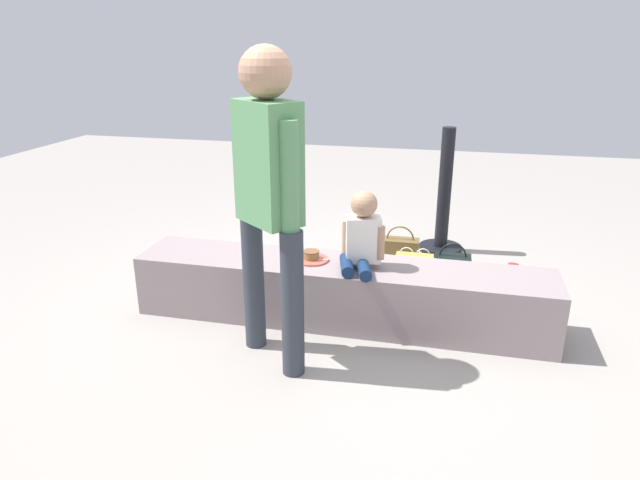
% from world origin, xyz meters
% --- Properties ---
extents(ground_plane, '(12.00, 12.00, 0.00)m').
position_xyz_m(ground_plane, '(0.00, 0.00, 0.00)').
color(ground_plane, '#9A938C').
extents(concrete_ledge, '(2.64, 0.46, 0.39)m').
position_xyz_m(concrete_ledge, '(0.00, 0.00, 0.20)').
color(concrete_ledge, gray).
rests_on(concrete_ledge, ground_plane).
extents(child_seated, '(0.29, 0.34, 0.48)m').
position_xyz_m(child_seated, '(0.13, -0.03, 0.61)').
color(child_seated, navy).
rests_on(child_seated, concrete_ledge).
extents(adult_standing, '(0.42, 0.38, 1.71)m').
position_xyz_m(adult_standing, '(-0.28, -0.54, 1.03)').
color(adult_standing, '#2E343E').
rests_on(adult_standing, ground_plane).
extents(cake_plate, '(0.22, 0.22, 0.07)m').
position_xyz_m(cake_plate, '(-0.20, 0.01, 0.41)').
color(cake_plate, '#E0594C').
rests_on(cake_plate, concrete_ledge).
extents(gift_bag, '(0.25, 0.08, 0.39)m').
position_xyz_m(gift_bag, '(0.43, 0.41, 0.17)').
color(gift_bag, gold).
rests_on(gift_bag, ground_plane).
extents(railing_post, '(0.36, 0.36, 1.05)m').
position_xyz_m(railing_post, '(0.59, 1.44, 0.39)').
color(railing_post, black).
rests_on(railing_post, ground_plane).
extents(water_bottle_near_gift, '(0.06, 0.06, 0.22)m').
position_xyz_m(water_bottle_near_gift, '(-0.16, 0.38, 0.10)').
color(water_bottle_near_gift, silver).
rests_on(water_bottle_near_gift, ground_plane).
extents(party_cup_red, '(0.08, 0.08, 0.10)m').
position_xyz_m(party_cup_red, '(1.15, 0.98, 0.05)').
color(party_cup_red, red).
rests_on(party_cup_red, ground_plane).
extents(cake_box_white, '(0.41, 0.38, 0.12)m').
position_xyz_m(cake_box_white, '(-1.18, 0.55, 0.06)').
color(cake_box_white, white).
rests_on(cake_box_white, ground_plane).
extents(handbag_black_leather, '(0.26, 0.15, 0.34)m').
position_xyz_m(handbag_black_leather, '(0.69, 0.68, 0.13)').
color(handbag_black_leather, black).
rests_on(handbag_black_leather, ground_plane).
extents(handbag_brown_canvas, '(0.29, 0.14, 0.35)m').
position_xyz_m(handbag_brown_canvas, '(0.28, 0.96, 0.13)').
color(handbag_brown_canvas, brown).
rests_on(handbag_brown_canvas, ground_plane).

